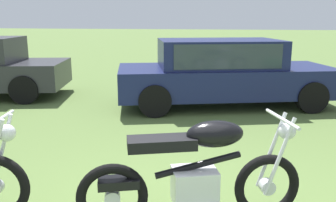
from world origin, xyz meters
The scene contains 2 objects.
motorcycle_black centered at (-0.06, 0.39, 0.49)m, with size 2.00×0.95×1.02m.
car_navy centered at (0.02, 5.18, 0.80)m, with size 4.87×2.95×1.43m.
Camera 1 is at (0.24, -2.63, 1.87)m, focal length 38.51 mm.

